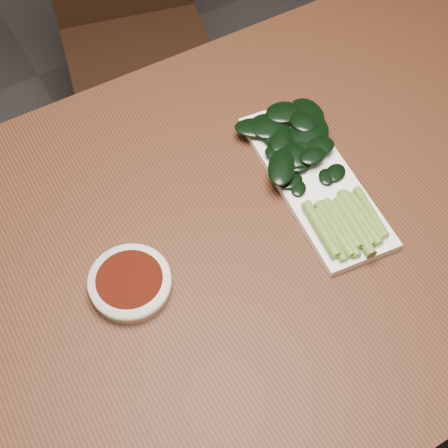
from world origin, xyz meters
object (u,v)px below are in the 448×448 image
table (230,259)px  sauce_bowl (130,283)px  serving_plate (314,180)px  chair_far (133,26)px  gai_lan (305,161)px

table → sauce_bowl: bearing=-178.4°
sauce_bowl → serving_plate: bearing=4.0°
chair_far → sauce_bowl: chair_far is taller
table → gai_lan: (0.17, 0.05, 0.10)m
chair_far → gai_lan: (-0.03, -0.78, 0.29)m
chair_far → sauce_bowl: bearing=-100.3°
sauce_bowl → serving_plate: sauce_bowl is taller
table → serving_plate: 0.19m
chair_far → serving_plate: bearing=-78.6°
table → gai_lan: 0.20m
table → chair_far: size_ratio=1.57×
table → gai_lan: gai_lan is taller
sauce_bowl → serving_plate: size_ratio=0.35×
table → sauce_bowl: sauce_bowl is taller
chair_far → sauce_bowl: size_ratio=7.54×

